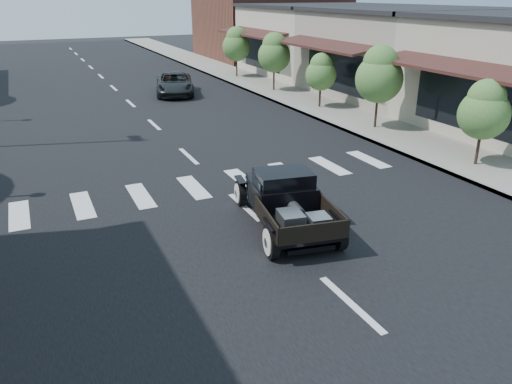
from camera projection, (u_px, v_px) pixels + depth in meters
name	position (u px, v px, depth m)	size (l,w,h in m)	color
ground	(278.00, 238.00, 11.91)	(120.00, 120.00, 0.00)	black
road	(139.00, 111.00, 24.54)	(14.00, 80.00, 0.02)	black
road_markings	(166.00, 136.00, 20.33)	(12.00, 60.00, 0.06)	silver
sidewalk_right	(291.00, 96.00, 27.83)	(3.00, 80.00, 0.15)	#99978B
storefront_mid	(411.00, 54.00, 27.86)	(10.00, 9.00, 4.50)	#ADA491
storefront_far	(325.00, 41.00, 35.44)	(10.00, 9.00, 4.50)	beige
far_building_right	(269.00, 16.00, 43.59)	(11.00, 10.00, 7.00)	brown
small_tree_a	(482.00, 124.00, 16.10)	(1.62, 1.62, 2.69)	#456E32
small_tree_b	(378.00, 88.00, 20.55)	(1.95, 1.95, 3.25)	#456E32
small_tree_c	(321.00, 81.00, 24.44)	(1.51, 1.51, 2.51)	#456E32
small_tree_d	(274.00, 63.00, 28.61)	(1.86, 1.86, 3.11)	#456E32
small_tree_e	(236.00, 53.00, 33.32)	(1.86, 1.86, 3.10)	#456E32
hotrod_pickup	(286.00, 200.00, 12.26)	(1.93, 4.14, 1.44)	black
second_car	(175.00, 84.00, 28.33)	(2.02, 4.37, 1.22)	black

